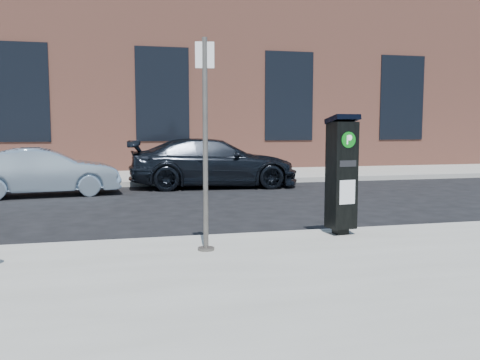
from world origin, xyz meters
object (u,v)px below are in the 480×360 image
object	(u,v)px
sign_pole	(205,147)
car_silver	(44,172)
car_dark	(214,163)
parking_kiosk	(342,173)

from	to	relation	value
sign_pole	car_silver	distance (m)	8.01
car_dark	sign_pole	bearing A→B (deg)	172.62
car_silver	parking_kiosk	bearing A→B (deg)	-150.08
car_dark	parking_kiosk	bearing A→B (deg)	-172.28
sign_pole	car_silver	xyz separation A→B (m)	(-2.98, 7.38, -0.90)
car_silver	car_dark	size ratio (longest dim) A/B	0.76
parking_kiosk	sign_pole	xyz separation A→B (m)	(-2.17, -0.54, 0.44)
car_silver	car_dark	xyz separation A→B (m)	(4.63, 0.91, 0.10)
parking_kiosk	car_dark	xyz separation A→B (m)	(-0.52, 7.75, -0.36)
sign_pole	car_dark	xyz separation A→B (m)	(1.65, 8.29, -0.80)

